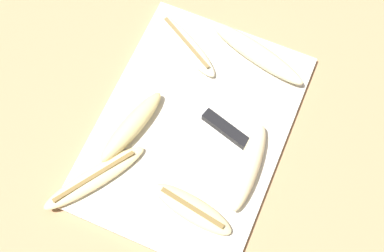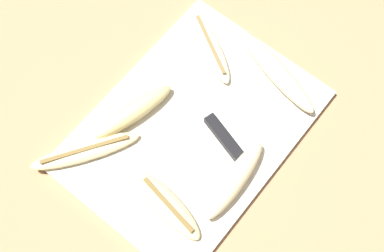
# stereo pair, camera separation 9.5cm
# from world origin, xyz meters

# --- Properties ---
(ground_plane) EXTENTS (4.00, 4.00, 0.00)m
(ground_plane) POSITION_xyz_m (0.00, 0.00, 0.00)
(ground_plane) COLOR tan
(cutting_board) EXTENTS (0.45, 0.33, 0.01)m
(cutting_board) POSITION_xyz_m (0.00, 0.00, 0.01)
(cutting_board) COLOR silver
(cutting_board) RESTS_ON ground_plane
(knife) EXTENTS (0.08, 0.22, 0.02)m
(knife) POSITION_xyz_m (0.02, -0.04, 0.02)
(knife) COLOR black
(knife) RESTS_ON cutting_board
(banana_mellow_near) EXTENTS (0.07, 0.16, 0.02)m
(banana_mellow_near) POSITION_xyz_m (-0.14, -0.06, 0.02)
(banana_mellow_near) COLOR beige
(banana_mellow_near) RESTS_ON cutting_board
(banana_pale_long) EXTENTS (0.09, 0.21, 0.03)m
(banana_pale_long) POSITION_xyz_m (0.18, -0.05, 0.03)
(banana_pale_long) COLOR beige
(banana_pale_long) RESTS_ON cutting_board
(banana_ripe_center) EXTENTS (0.18, 0.14, 0.02)m
(banana_ripe_center) POSITION_xyz_m (-0.15, 0.12, 0.02)
(banana_ripe_center) COLOR beige
(banana_ripe_center) RESTS_ON cutting_board
(banana_bright_far) EXTENTS (0.11, 0.16, 0.02)m
(banana_bright_far) POSITION_xyz_m (0.15, 0.07, 0.02)
(banana_bright_far) COLOR beige
(banana_bright_far) RESTS_ON cutting_board
(banana_golden_short) EXTENTS (0.17, 0.07, 0.03)m
(banana_golden_short) POSITION_xyz_m (-0.05, 0.10, 0.03)
(banana_golden_short) COLOR #EDD689
(banana_golden_short) RESTS_ON cutting_board
(banana_cream_curved) EXTENTS (0.17, 0.05, 0.03)m
(banana_cream_curved) POSITION_xyz_m (-0.03, -0.12, 0.03)
(banana_cream_curved) COLOR beige
(banana_cream_curved) RESTS_ON cutting_board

